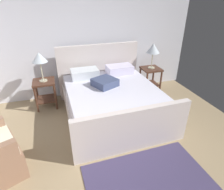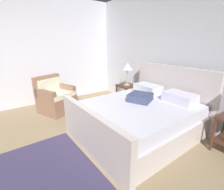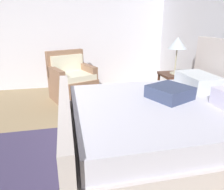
{
  "view_description": "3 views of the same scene",
  "coord_description": "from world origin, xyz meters",
  "px_view_note": "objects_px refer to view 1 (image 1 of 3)",
  "views": [
    {
      "loc": [
        -0.66,
        -1.22,
        2.17
      ],
      "look_at": [
        0.1,
        1.24,
        0.81
      ],
      "focal_mm": 30.56,
      "sensor_mm": 36.0,
      "label": 1
    },
    {
      "loc": [
        2.29,
        -0.16,
        1.7
      ],
      "look_at": [
        0.08,
        1.42,
        0.82
      ],
      "focal_mm": 26.43,
      "sensor_mm": 36.0,
      "label": 2
    },
    {
      "loc": [
        2.29,
        0.93,
        1.46
      ],
      "look_at": [
        0.25,
        1.34,
        0.72
      ],
      "focal_mm": 34.65,
      "sensor_mm": 36.0,
      "label": 3
    }
  ],
  "objects_px": {
    "nightstand_right": "(150,76)",
    "table_lamp_right": "(153,49)",
    "bed": "(111,99)",
    "nightstand_left": "(45,90)",
    "table_lamp_left": "(39,58)"
  },
  "relations": [
    {
      "from": "nightstand_right",
      "to": "table_lamp_right",
      "type": "distance_m",
      "value": 0.67
    },
    {
      "from": "bed",
      "to": "table_lamp_right",
      "type": "bearing_deg",
      "value": 31.56
    },
    {
      "from": "nightstand_right",
      "to": "table_lamp_right",
      "type": "bearing_deg",
      "value": 80.54
    },
    {
      "from": "nightstand_right",
      "to": "nightstand_left",
      "type": "distance_m",
      "value": 2.49
    },
    {
      "from": "bed",
      "to": "nightstand_right",
      "type": "xyz_separation_m",
      "value": [
        1.25,
        0.77,
        0.05
      ]
    },
    {
      "from": "bed",
      "to": "table_lamp_left",
      "type": "distance_m",
      "value": 1.61
    },
    {
      "from": "bed",
      "to": "nightstand_right",
      "type": "bearing_deg",
      "value": 31.56
    },
    {
      "from": "nightstand_left",
      "to": "table_lamp_left",
      "type": "height_order",
      "value": "table_lamp_left"
    },
    {
      "from": "table_lamp_right",
      "to": "nightstand_right",
      "type": "bearing_deg",
      "value": -99.46
    },
    {
      "from": "nightstand_right",
      "to": "table_lamp_left",
      "type": "distance_m",
      "value": 2.58
    },
    {
      "from": "bed",
      "to": "nightstand_left",
      "type": "xyz_separation_m",
      "value": [
        -1.24,
        0.72,
        0.05
      ]
    },
    {
      "from": "nightstand_left",
      "to": "table_lamp_left",
      "type": "bearing_deg",
      "value": 99.46
    },
    {
      "from": "nightstand_left",
      "to": "table_lamp_right",
      "type": "bearing_deg",
      "value": 1.04
    },
    {
      "from": "table_lamp_right",
      "to": "nightstand_left",
      "type": "height_order",
      "value": "table_lamp_right"
    },
    {
      "from": "nightstand_right",
      "to": "table_lamp_right",
      "type": "xyz_separation_m",
      "value": [
        0.0,
        0.0,
        0.67
      ]
    }
  ]
}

